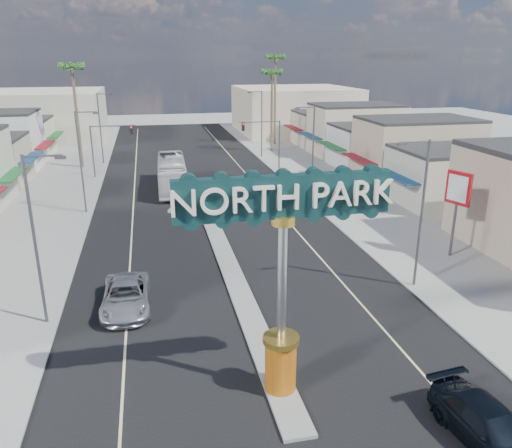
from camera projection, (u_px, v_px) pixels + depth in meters
name	position (u px, v px, depth m)	size (l,w,h in m)	color
ground	(204.00, 206.00, 46.97)	(160.00, 160.00, 0.00)	gray
road	(204.00, 206.00, 46.97)	(20.00, 120.00, 0.01)	black
median_island	(232.00, 274.00, 32.13)	(1.30, 30.00, 0.16)	gray
sidewalk_left	(46.00, 215.00, 44.14)	(8.00, 120.00, 0.12)	gray
sidewalk_right	(344.00, 197.00, 49.76)	(8.00, 120.00, 0.12)	gray
storefront_row_right	(381.00, 143.00, 62.87)	(12.00, 42.00, 6.00)	#B7B29E
backdrop_far_left	(40.00, 116.00, 82.94)	(20.00, 20.00, 8.00)	#B7B29E
backdrop_far_right	(294.00, 110.00, 91.78)	(20.00, 20.00, 8.00)	beige
gateway_sign	(283.00, 261.00, 19.13)	(8.20, 1.50, 9.15)	#B2480D
traffic_signal_left	(108.00, 141.00, 56.72)	(5.09, 0.45, 6.00)	#47474C
traffic_signal_right	(265.00, 135.00, 60.41)	(5.09, 0.45, 6.00)	#47474C
streetlight_l_near	(37.00, 233.00, 24.74)	(2.03, 0.22, 9.00)	#47474C
streetlight_l_mid	(82.00, 157.00, 43.25)	(2.03, 0.22, 9.00)	#47474C
streetlight_l_far	(101.00, 125.00, 63.62)	(2.03, 0.22, 9.00)	#47474C
streetlight_r_near	(420.00, 207.00, 28.93)	(2.03, 0.22, 9.00)	#47474C
streetlight_r_mid	(311.00, 148.00, 47.45)	(2.03, 0.22, 9.00)	#47474C
streetlight_r_far	(260.00, 121.00, 67.82)	(2.03, 0.22, 9.00)	#47474C
palm_left_far	(72.00, 73.00, 59.20)	(2.60, 2.60, 13.10)	brown
palm_right_mid	(272.00, 77.00, 70.26)	(2.60, 2.60, 12.10)	brown
palm_right_far	(275.00, 63.00, 75.65)	(2.60, 2.60, 14.10)	brown
suv_left	(126.00, 296.00, 27.65)	(2.57, 5.57, 1.55)	#B5B4B9
suv_right	(491.00, 428.00, 17.85)	(2.15, 5.28, 1.53)	black
car_parked_right	(265.00, 200.00, 46.20)	(1.60, 4.59, 1.51)	silver
city_bus	(172.00, 174.00, 52.46)	(2.79, 11.92, 3.32)	silver
bank_pylon_sign	(458.00, 193.00, 33.55)	(0.84, 1.84, 5.99)	#47474C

